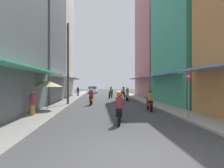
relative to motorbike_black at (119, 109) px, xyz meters
The scene contains 20 objects.
ground_plane 15.96m from the motorbike_black, 90.05° to the left, with size 107.74×107.74×0.00m, color #424244.
sidewalk_left 16.56m from the motorbike_black, 105.56° to the left, with size 1.76×56.97×0.12m, color gray.
sidewalk_right 16.55m from the motorbike_black, 74.53° to the left, with size 1.76×56.97×0.12m, color #ADA89E.
building_left_mid 17.04m from the motorbike_black, 123.44° to the left, with size 7.05×8.33×17.27m.
building_left_far 24.77m from the motorbike_black, 110.66° to the left, with size 7.05×9.24×16.70m.
building_right_mid 13.49m from the motorbike_black, 47.93° to the left, with size 7.05×9.83×12.20m.
building_right_far 22.96m from the motorbike_black, 67.24° to the left, with size 7.05×10.01×17.92m.
motorbike_black is the anchor object (origin of this frame).
motorbike_red 5.15m from the motorbike_black, 58.97° to the left, with size 0.55×1.81×1.58m.
motorbike_white 13.56m from the motorbike_black, 80.18° to the left, with size 0.68×1.77×1.58m.
motorbike_maroon 25.89m from the motorbike_black, 87.09° to the left, with size 0.75×1.74×0.96m.
motorbike_green 18.42m from the motorbike_black, 87.84° to the left, with size 0.73×1.75×1.58m.
motorbike_orange 9.11m from the motorbike_black, 100.69° to the left, with size 0.55×1.81×1.58m.
motorbike_blue 20.43m from the motorbike_black, 82.46° to the left, with size 0.67×1.77×1.58m.
parked_car 33.47m from the motorbike_black, 93.70° to the left, with size 2.13×4.25×1.45m.
pedestrian_crossing 22.79m from the motorbike_black, 100.68° to the left, with size 0.34×0.34×1.59m.
pedestrian_foreground 5.38m from the motorbike_black, 155.64° to the left, with size 0.34×0.34×1.59m.
vendor_umbrella 7.02m from the motorbike_black, 132.92° to the left, with size 2.16×2.16×2.20m.
utility_pole 10.10m from the motorbike_black, 113.34° to the left, with size 0.20×1.20×7.50m.
street_sign_no_entry 3.83m from the motorbike_black, ahead, with size 0.07×0.60×2.65m.
Camera 1 is at (-1.03, -5.44, 1.94)m, focal length 32.63 mm.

